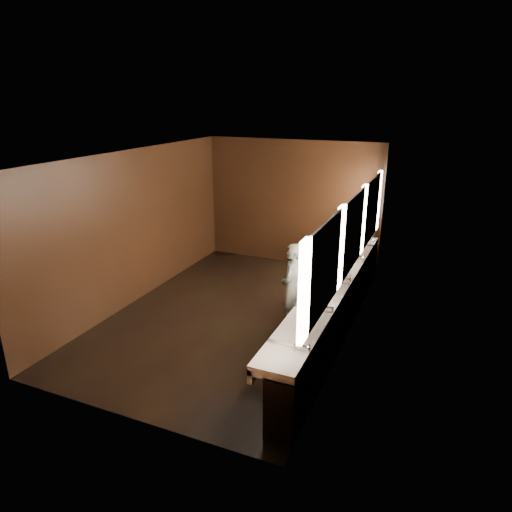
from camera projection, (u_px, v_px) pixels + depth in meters
The scene contains 10 objects.
floor at pixel (235, 314), 8.12m from camera, with size 6.00×6.00×0.00m, color black.
ceiling at pixel (232, 155), 7.20m from camera, with size 4.00×6.00×0.02m, color #2D2D2B.
wall_back at pixel (292, 203), 10.26m from camera, with size 4.00×0.02×2.80m, color black.
wall_front at pixel (116, 313), 5.06m from camera, with size 4.00×0.02×2.80m, color black.
wall_left at pixel (136, 227), 8.40m from camera, with size 0.02×6.00×2.80m, color black.
wall_right at pixel (353, 255), 6.92m from camera, with size 0.02×6.00×2.80m, color black.
sink_counter at pixel (336, 306), 7.29m from camera, with size 0.55×5.40×1.01m.
mirror_band at pixel (353, 233), 6.81m from camera, with size 0.06×5.03×1.15m.
person at pixel (292, 287), 7.41m from camera, with size 0.54×0.36×1.48m, color #86B4C8.
trash_bin at pixel (292, 363), 6.17m from camera, with size 0.34×0.34×0.53m, color black.
Camera 1 is at (3.22, -6.58, 3.68)m, focal length 32.00 mm.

